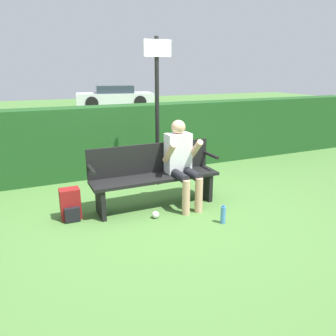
# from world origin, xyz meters

# --- Properties ---
(ground_plane) EXTENTS (40.00, 40.00, 0.00)m
(ground_plane) POSITION_xyz_m (0.00, 0.00, 0.00)
(ground_plane) COLOR #4C7A38
(hedge_back) EXTENTS (12.00, 0.53, 1.31)m
(hedge_back) POSITION_xyz_m (0.00, 1.92, 0.66)
(hedge_back) COLOR #1E4C1E
(hedge_back) RESTS_ON ground
(park_bench) EXTENTS (1.90, 0.44, 0.92)m
(park_bench) POSITION_xyz_m (0.00, 0.07, 0.48)
(park_bench) COLOR black
(park_bench) RESTS_ON ground
(person_seated) EXTENTS (0.51, 0.64, 1.27)m
(person_seated) POSITION_xyz_m (0.38, -0.07, 0.70)
(person_seated) COLOR silver
(person_seated) RESTS_ON ground
(backpack) EXTENTS (0.26, 0.26, 0.43)m
(backpack) POSITION_xyz_m (-1.22, 0.08, 0.20)
(backpack) COLOR maroon
(backpack) RESTS_ON ground
(water_bottle) EXTENTS (0.07, 0.07, 0.25)m
(water_bottle) POSITION_xyz_m (0.60, -0.89, 0.12)
(water_bottle) COLOR #4C8CCC
(water_bottle) RESTS_ON ground
(signpost) EXTENTS (0.46, 0.09, 2.47)m
(signpost) POSITION_xyz_m (0.41, 0.90, 1.44)
(signpost) COLOR black
(signpost) RESTS_ON ground
(parked_car) EXTENTS (4.27, 2.41, 1.17)m
(parked_car) POSITION_xyz_m (3.10, 13.50, 0.58)
(parked_car) COLOR silver
(parked_car) RESTS_ON ground
(litter_crumple) EXTENTS (0.10, 0.10, 0.10)m
(litter_crumple) POSITION_xyz_m (-0.16, -0.37, 0.05)
(litter_crumple) COLOR silver
(litter_crumple) RESTS_ON ground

